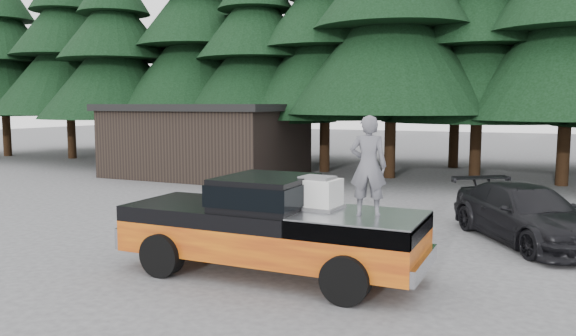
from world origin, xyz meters
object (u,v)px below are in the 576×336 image
at_px(air_compressor, 317,194).
at_px(utility_building, 208,139).
at_px(man_on_bed, 368,166).
at_px(pickup_truck, 271,241).
at_px(parked_car, 526,214).

relative_size(air_compressor, utility_building, 0.09).
relative_size(air_compressor, man_on_bed, 0.45).
relative_size(pickup_truck, utility_building, 0.71).
distance_m(man_on_bed, parked_car, 5.68).
bearing_deg(utility_building, pickup_truck, -53.13).
height_order(pickup_truck, man_on_bed, man_on_bed).
bearing_deg(man_on_bed, pickup_truck, -11.52).
xyz_separation_m(pickup_truck, man_on_bed, (1.93, -0.03, 1.55)).
bearing_deg(air_compressor, man_on_bed, -8.65).
distance_m(pickup_truck, utility_building, 15.88).
xyz_separation_m(air_compressor, utility_building, (-10.38, 12.45, 0.06)).
distance_m(man_on_bed, utility_building, 17.11).
distance_m(pickup_truck, man_on_bed, 2.48).
bearing_deg(pickup_truck, air_compressor, 14.78).
distance_m(air_compressor, utility_building, 16.21).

